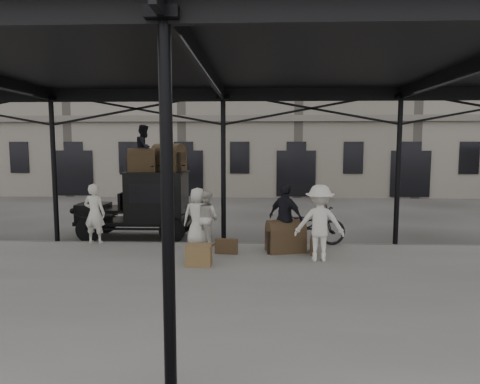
% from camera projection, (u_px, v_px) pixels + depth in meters
% --- Properties ---
extents(ground, '(120.00, 120.00, 0.00)m').
position_uv_depth(ground, '(218.00, 267.00, 10.64)').
color(ground, '#383533').
rests_on(ground, ground).
extents(platform, '(28.00, 8.00, 0.15)m').
position_uv_depth(platform, '(209.00, 291.00, 8.65)').
color(platform, slate).
rests_on(platform, ground).
extents(canopy, '(22.50, 9.00, 4.74)m').
position_uv_depth(canopy, '(208.00, 65.00, 8.43)').
color(canopy, black).
rests_on(canopy, ground).
extents(building_frontage, '(64.00, 8.00, 14.00)m').
position_uv_depth(building_frontage, '(242.00, 83.00, 27.75)').
color(building_frontage, slate).
rests_on(building_frontage, ground).
extents(taxi, '(3.65, 1.55, 2.18)m').
position_uv_depth(taxi, '(148.00, 201.00, 13.78)').
color(taxi, black).
rests_on(taxi, ground).
extents(porter_left, '(0.70, 0.52, 1.76)m').
position_uv_depth(porter_left, '(95.00, 213.00, 12.46)').
color(porter_left, silver).
rests_on(porter_left, platform).
extents(porter_midleft, '(0.96, 0.92, 1.56)m').
position_uv_depth(porter_midleft, '(207.00, 218.00, 12.35)').
color(porter_midleft, silver).
rests_on(porter_midleft, platform).
extents(porter_centre, '(0.89, 0.66, 1.65)m').
position_uv_depth(porter_centre, '(198.00, 216.00, 12.35)').
color(porter_centre, beige).
rests_on(porter_centre, platform).
extents(porter_official, '(1.11, 1.05, 1.84)m').
position_uv_depth(porter_official, '(286.00, 218.00, 11.46)').
color(porter_official, black).
rests_on(porter_official, platform).
extents(porter_right, '(1.27, 0.78, 1.90)m').
position_uv_depth(porter_right, '(320.00, 223.00, 10.57)').
color(porter_right, silver).
rests_on(porter_right, platform).
extents(bicycle, '(2.28, 1.06, 1.15)m').
position_uv_depth(bicycle, '(308.00, 226.00, 12.19)').
color(bicycle, black).
rests_on(bicycle, platform).
extents(porter_roof, '(0.61, 0.75, 1.47)m').
position_uv_depth(porter_roof, '(145.00, 148.00, 13.50)').
color(porter_roof, black).
rests_on(porter_roof, taxi).
extents(steamer_trunk_roof_near, '(0.90, 0.63, 0.61)m').
position_uv_depth(steamer_trunk_roof_near, '(142.00, 162.00, 13.40)').
color(steamer_trunk_roof_near, '#41311E').
rests_on(steamer_trunk_roof_near, taxi).
extents(steamer_trunk_roof_far, '(1.17, 0.99, 0.73)m').
position_uv_depth(steamer_trunk_roof_far, '(169.00, 160.00, 13.81)').
color(steamer_trunk_roof_far, '#41311E').
rests_on(steamer_trunk_roof_far, taxi).
extents(steamer_trunk_platform, '(1.11, 0.82, 0.73)m').
position_uv_depth(steamer_trunk_platform, '(286.00, 238.00, 11.50)').
color(steamer_trunk_platform, '#41311E').
rests_on(steamer_trunk_platform, platform).
extents(wicker_hamper, '(0.61, 0.47, 0.50)m').
position_uv_depth(wicker_hamper, '(199.00, 255.00, 10.22)').
color(wicker_hamper, olive).
rests_on(wicker_hamper, platform).
extents(suitcase_upright, '(0.21, 0.61, 0.45)m').
position_uv_depth(suitcase_upright, '(313.00, 245.00, 11.33)').
color(suitcase_upright, '#41311E').
rests_on(suitcase_upright, platform).
extents(suitcase_flat, '(0.61, 0.22, 0.40)m').
position_uv_depth(suitcase_flat, '(226.00, 246.00, 11.30)').
color(suitcase_flat, '#41311E').
rests_on(suitcase_flat, platform).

